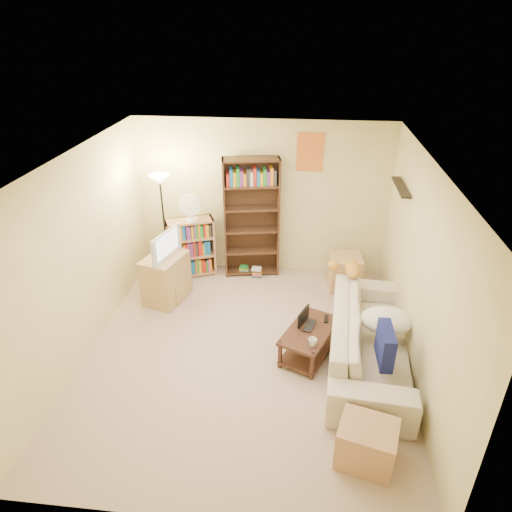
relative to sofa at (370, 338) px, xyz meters
name	(u,v)px	position (x,y,z in m)	size (l,w,h in m)	color
room	(243,238)	(-1.55, 0.00, 1.27)	(4.50, 4.54, 2.52)	tan
sofa	(370,338)	(0.00, 0.00, 0.00)	(1.13, 2.46, 0.70)	beige
navy_pillow	(385,345)	(0.07, -0.52, 0.32)	(0.46, 0.14, 0.41)	#131954
cream_blanket	(387,320)	(0.18, 0.04, 0.25)	(0.64, 0.46, 0.28)	silver
tabby_cat	(349,268)	(-0.23, 0.94, 0.44)	(0.55, 0.23, 0.19)	orange
coffee_table	(309,339)	(-0.73, 0.03, -0.10)	(0.81, 1.01, 0.40)	#3D1F17
laptop	(313,326)	(-0.70, 0.09, 0.06)	(0.25, 0.32, 0.02)	black
laptop_screen	(303,316)	(-0.82, 0.14, 0.17)	(0.01, 0.30, 0.20)	white
mug	(312,342)	(-0.70, -0.28, 0.10)	(0.14, 0.14, 0.10)	silver
tv_remote	(326,319)	(-0.53, 0.26, 0.06)	(0.05, 0.16, 0.02)	black
tv_stand	(166,278)	(-2.88, 1.10, 0.01)	(0.48, 0.68, 0.73)	tan
television	(162,244)	(-2.88, 1.10, 0.58)	(0.29, 0.72, 0.41)	black
tall_bookshelf	(251,216)	(-1.70, 2.05, 0.68)	(0.92, 0.45, 1.96)	#482F1B
short_bookshelf	(191,248)	(-2.68, 1.88, 0.14)	(0.82, 0.58, 0.98)	tan
desk_fan	(190,207)	(-2.62, 1.84, 0.87)	(0.35, 0.20, 0.45)	white
floor_lamp	(162,198)	(-3.00, 1.63, 1.08)	(0.30, 0.30, 1.79)	black
side_table	(344,272)	(-0.19, 1.73, -0.07)	(0.48, 0.48, 0.55)	tan
end_cabinet	(367,444)	(-0.18, -1.48, -0.12)	(0.54, 0.45, 0.45)	tan
book_stacks	(251,271)	(-1.70, 1.94, -0.27)	(0.39, 0.23, 0.17)	red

